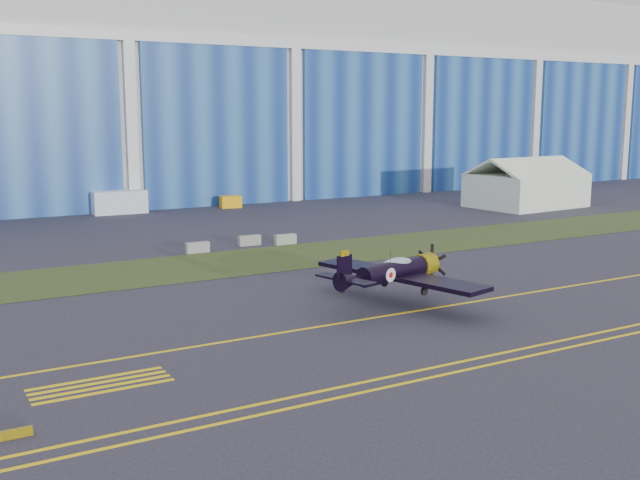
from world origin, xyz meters
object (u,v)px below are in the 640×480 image
warbird (393,271)px  shipping_container (119,202)px  tent (526,182)px  tug (231,202)px

warbird → shipping_container: size_ratio=2.29×
warbird → shipping_container: warbird is taller
warbird → tent: 53.78m
shipping_container → warbird: bearing=-84.4°
warbird → tent: bearing=22.8°
warbird → shipping_container: (-3.12, 51.05, -0.82)m
warbird → tug: warbird is taller
tent → shipping_container: tent is taller
tent → tug: (-32.74, 17.59, -2.39)m
shipping_container → tent: bearing=-20.2°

